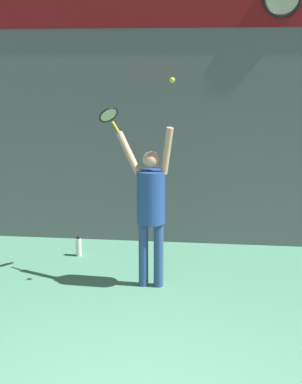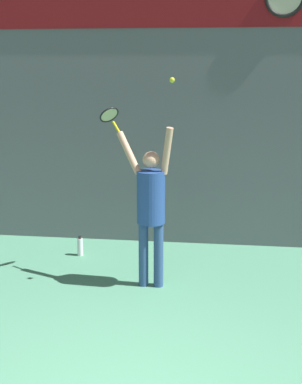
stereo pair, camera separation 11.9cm
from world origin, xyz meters
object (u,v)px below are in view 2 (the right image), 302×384
at_px(tennis_racket, 110,116).
at_px(water_bottle, 80,246).
at_px(tennis_player, 151,204).
at_px(tennis_ball, 172,80).

xyz_separation_m(tennis_racket, water_bottle, (-0.64, 0.63, -2.10)).
bearing_deg(tennis_player, tennis_racket, 147.08).
bearing_deg(tennis_player, water_bottle, 140.78).
bearing_deg(tennis_ball, tennis_racket, 150.45).
relative_size(tennis_racket, water_bottle, 1.15).
relative_size(tennis_player, tennis_ball, 32.54).
height_order(tennis_player, tennis_ball, tennis_ball).
height_order(tennis_player, water_bottle, tennis_player).
distance_m(tennis_player, water_bottle, 1.90).
bearing_deg(water_bottle, tennis_racket, -44.29).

